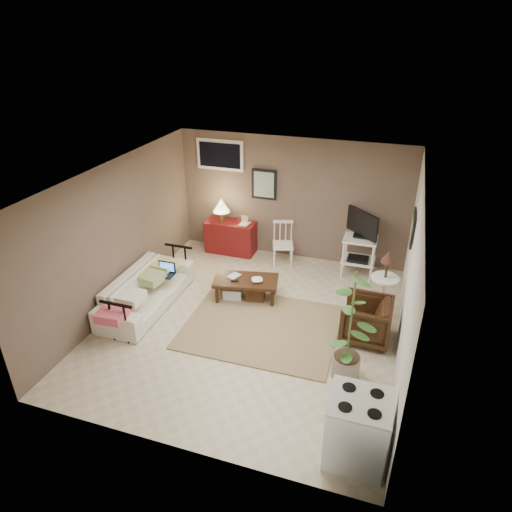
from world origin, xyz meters
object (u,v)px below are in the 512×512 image
(coffee_table, at_px, (245,287))
(potted_plant, at_px, (351,323))
(red_console, at_px, (230,234))
(tv_stand, at_px, (360,242))
(side_table, at_px, (385,276))
(armchair, at_px, (366,318))
(sofa, at_px, (146,285))
(spindle_chair, at_px, (283,245))
(stove, at_px, (357,430))

(coffee_table, relative_size, potted_plant, 0.71)
(potted_plant, bearing_deg, red_console, 133.10)
(tv_stand, height_order, side_table, tv_stand)
(tv_stand, height_order, armchair, tv_stand)
(sofa, relative_size, potted_plant, 1.23)
(coffee_table, distance_m, armchair, 2.12)
(spindle_chair, xyz_separation_m, armchair, (1.80, -1.91, -0.04))
(armchair, bearing_deg, stove, 4.56)
(red_console, height_order, side_table, side_table)
(side_table, bearing_deg, potted_plant, -101.62)
(potted_plant, bearing_deg, armchair, 80.73)
(coffee_table, xyz_separation_m, sofa, (-1.49, -0.70, 0.17))
(sofa, height_order, side_table, side_table)
(spindle_chair, distance_m, stove, 4.53)
(sofa, relative_size, red_console, 1.75)
(spindle_chair, distance_m, side_table, 2.35)
(spindle_chair, bearing_deg, potted_plant, -59.90)
(red_console, relative_size, tv_stand, 0.90)
(sofa, bearing_deg, red_console, -14.58)
(tv_stand, relative_size, side_table, 1.08)
(sofa, distance_m, armchair, 3.56)
(spindle_chair, distance_m, potted_plant, 3.32)
(coffee_table, xyz_separation_m, stove, (2.19, -2.66, 0.19))
(spindle_chair, bearing_deg, sofa, -129.42)
(sofa, bearing_deg, side_table, -76.15)
(spindle_chair, bearing_deg, red_console, 172.15)
(sofa, xyz_separation_m, armchair, (3.56, 0.23, -0.04))
(coffee_table, bearing_deg, side_table, 5.57)
(spindle_chair, xyz_separation_m, potted_plant, (1.65, -2.84, 0.48))
(tv_stand, distance_m, side_table, 1.34)
(sofa, relative_size, armchair, 2.81)
(potted_plant, bearing_deg, stove, -77.32)
(coffee_table, bearing_deg, sofa, -154.82)
(coffee_table, xyz_separation_m, potted_plant, (1.91, -1.40, 0.65))
(potted_plant, bearing_deg, spindle_chair, 120.10)
(red_console, distance_m, tv_stand, 2.63)
(red_console, bearing_deg, side_table, -23.71)
(potted_plant, bearing_deg, coffee_table, 143.74)
(red_console, xyz_separation_m, armchair, (2.96, -2.07, -0.04))
(armchair, bearing_deg, spindle_chair, -135.54)
(sofa, height_order, stove, stove)
(spindle_chair, height_order, potted_plant, potted_plant)
(sofa, xyz_separation_m, stove, (3.69, -1.96, 0.03))
(red_console, relative_size, side_table, 0.98)
(red_console, height_order, stove, red_console)
(sofa, bearing_deg, potted_plant, -101.61)
(sofa, bearing_deg, armchair, -86.26)
(stove, bearing_deg, potted_plant, 102.68)
(spindle_chair, bearing_deg, coffee_table, -100.46)
(armchair, bearing_deg, coffee_table, -101.67)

